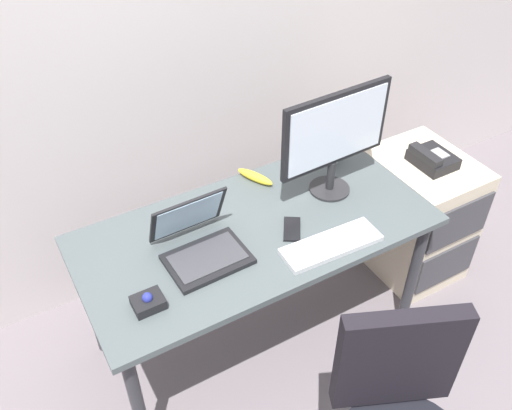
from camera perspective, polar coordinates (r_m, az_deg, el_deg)
name	(u,v)px	position (r m, az deg, el deg)	size (l,w,h in m)	color
ground_plane	(256,333)	(2.79, 0.00, -13.11)	(8.00, 8.00, 0.00)	slate
back_wall	(171,4)	(2.46, -8.77, 19.86)	(6.00, 0.10, 2.80)	#BFB5B5
desk	(256,241)	(2.31, 0.00, -3.75)	(1.47, 0.71, 0.70)	#475052
file_cabinet	(416,215)	(2.99, 16.24, -1.03)	(0.42, 0.53, 0.68)	beige
desk_phone	(432,159)	(2.76, 17.74, 4.60)	(0.17, 0.20, 0.09)	black
monitor_main	(335,135)	(2.31, 8.23, 7.17)	(0.53, 0.18, 0.48)	#262628
keyboard	(331,244)	(2.19, 7.80, -4.04)	(0.42, 0.15, 0.03)	silver
laptop	(200,243)	(2.13, -5.79, -3.91)	(0.32, 0.32, 0.23)	black
trackball_mouse	(148,302)	(1.99, -11.10, -9.81)	(0.11, 0.09, 0.07)	black
coffee_mug	(332,149)	(2.63, 7.91, 5.75)	(0.09, 0.08, 0.12)	silver
cell_phone	(292,229)	(2.25, 3.75, -2.51)	(0.07, 0.14, 0.01)	black
banana	(255,177)	(2.50, -0.10, 2.94)	(0.19, 0.04, 0.04)	yellow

